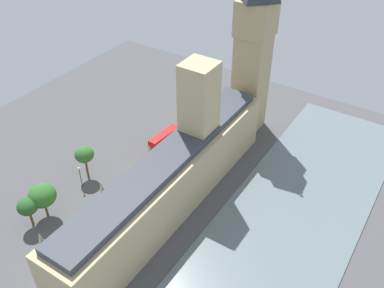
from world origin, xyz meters
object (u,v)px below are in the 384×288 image
at_px(car_dark_green_corner, 144,176).
at_px(street_lamp_near_tower, 80,173).
at_px(double_decker_bus_by_river_gate, 164,139).
at_px(car_white_midblock, 96,206).
at_px(plane_tree_opposite_hall, 42,196).
at_px(clock_tower, 254,40).
at_px(plane_tree_kerbside, 28,207).
at_px(pedestrian_far_end, 208,135).
at_px(plane_tree_under_trees, 84,155).
at_px(pedestrian_leading, 146,194).
at_px(car_silver_trailing, 60,247).
at_px(parliament_building, 173,175).

distance_m(car_dark_green_corner, street_lamp_near_tower, 16.03).
bearing_deg(street_lamp_near_tower, double_decker_bus_by_river_gate, -107.52).
height_order(double_decker_bus_by_river_gate, car_white_midblock, double_decker_bus_by_river_gate).
distance_m(double_decker_bus_by_river_gate, plane_tree_opposite_hall, 37.11).
bearing_deg(street_lamp_near_tower, clock_tower, -115.33).
bearing_deg(plane_tree_kerbside, pedestrian_far_end, -107.39).
height_order(plane_tree_under_trees, plane_tree_opposite_hall, plane_tree_under_trees).
distance_m(double_decker_bus_by_river_gate, pedestrian_leading, 20.29).
xyz_separation_m(plane_tree_kerbside, plane_tree_under_trees, (1.30, -19.15, 1.29)).
relative_size(pedestrian_leading, pedestrian_far_end, 1.02).
bearing_deg(car_white_midblock, plane_tree_opposite_hall, 45.42).
height_order(car_silver_trailing, plane_tree_kerbside, plane_tree_kerbside).
distance_m(parliament_building, car_white_midblock, 20.18).
height_order(plane_tree_opposite_hall, street_lamp_near_tower, plane_tree_opposite_hall).
bearing_deg(car_dark_green_corner, pedestrian_leading, -42.83).
bearing_deg(pedestrian_far_end, parliament_building, 138.22).
distance_m(pedestrian_leading, street_lamp_near_tower, 17.20).
xyz_separation_m(parliament_building, double_decker_bus_by_river_gate, (14.86, -16.46, -6.10)).
relative_size(car_white_midblock, plane_tree_kerbside, 0.54).
xyz_separation_m(plane_tree_kerbside, street_lamp_near_tower, (-0.29, -15.41, -1.38)).
relative_size(car_white_midblock, pedestrian_far_end, 2.67).
bearing_deg(parliament_building, double_decker_bus_by_river_gate, -47.92).
distance_m(double_decker_bus_by_river_gate, plane_tree_kerbside, 40.88).
xyz_separation_m(clock_tower, car_silver_trailing, (11.83, 64.07, -26.41)).
xyz_separation_m(pedestrian_far_end, street_lamp_near_tower, (15.63, 35.41, 3.66)).
bearing_deg(car_white_midblock, plane_tree_kerbside, 54.70).
height_order(double_decker_bus_by_river_gate, plane_tree_opposite_hall, plane_tree_opposite_hall).
bearing_deg(street_lamp_near_tower, car_dark_green_corner, -135.55).
relative_size(car_white_midblock, car_silver_trailing, 0.96).
height_order(car_silver_trailing, street_lamp_near_tower, street_lamp_near_tower).
height_order(clock_tower, pedestrian_far_end, clock_tower).
bearing_deg(car_silver_trailing, clock_tower, -98.15).
bearing_deg(car_dark_green_corner, plane_tree_opposite_hall, -110.91).
bearing_deg(plane_tree_under_trees, pedestrian_leading, -172.60).
bearing_deg(plane_tree_under_trees, pedestrian_far_end, -118.53).
xyz_separation_m(clock_tower, pedestrian_leading, (6.49, 40.91, -26.57)).
bearing_deg(clock_tower, car_dark_green_corner, 72.94).
bearing_deg(plane_tree_under_trees, parliament_building, -169.80).
xyz_separation_m(car_white_midblock, plane_tree_under_trees, (10.03, -7.69, 6.16)).
bearing_deg(car_dark_green_corner, double_decker_bus_by_river_gate, 108.83).
relative_size(car_dark_green_corner, plane_tree_under_trees, 0.54).
bearing_deg(parliament_building, car_white_midblock, 40.37).
bearing_deg(car_white_midblock, double_decker_bus_by_river_gate, -86.61).
bearing_deg(pedestrian_leading, double_decker_bus_by_river_gate, 161.69).
xyz_separation_m(pedestrian_far_end, plane_tree_opposite_hall, (15.29, 47.03, 5.64)).
distance_m(plane_tree_under_trees, plane_tree_opposite_hall, 15.50).
distance_m(clock_tower, pedestrian_far_end, 29.70).
bearing_deg(plane_tree_under_trees, plane_tree_opposite_hall, 97.14).
bearing_deg(plane_tree_under_trees, car_white_midblock, 142.51).
xyz_separation_m(car_dark_green_corner, plane_tree_under_trees, (12.75, 7.21, 6.16)).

